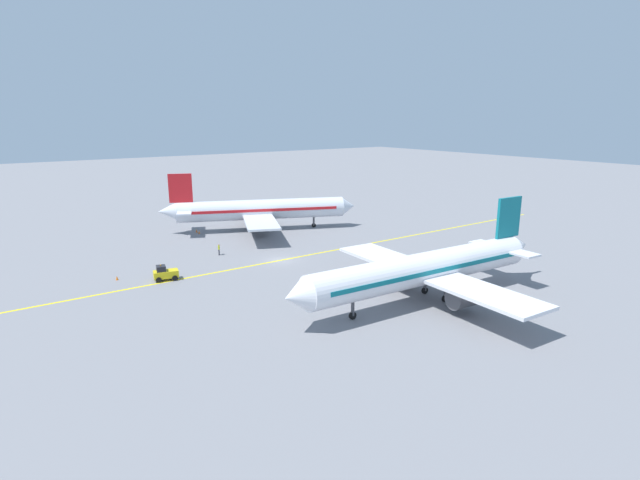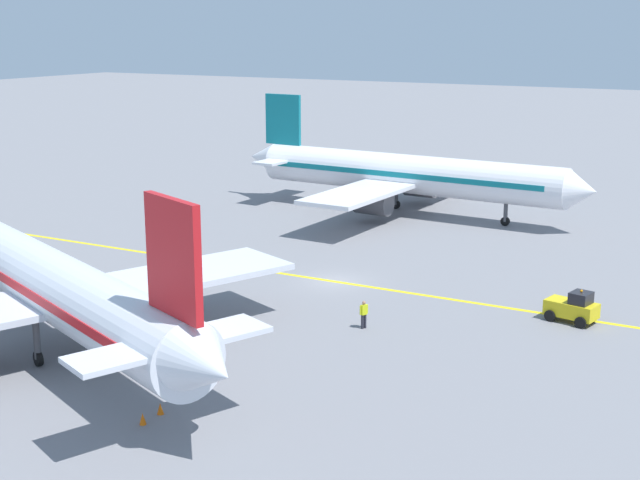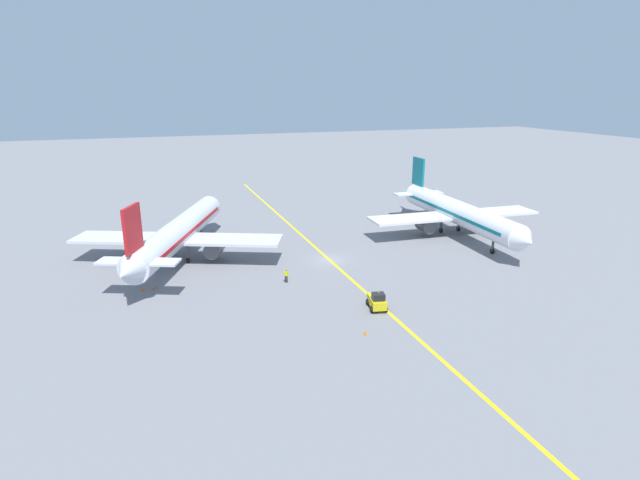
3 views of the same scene
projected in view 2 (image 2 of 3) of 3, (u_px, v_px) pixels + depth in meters
The scene contains 8 objects.
ground_plane at pixel (335, 282), 61.81m from camera, with size 400.00×400.00×0.00m, color slate.
apron_yellow_centreline at pixel (335, 282), 61.81m from camera, with size 0.40×120.00×0.01m, color yellow.
airplane_at_gate at pixel (52, 286), 47.90m from camera, with size 27.81×33.86×10.60m.
airplane_adjacent_stand at pixel (404, 175), 83.11m from camera, with size 28.23×35.52×10.60m.
baggage_tug_white at pixel (573, 308), 53.27m from camera, with size 2.27×3.25×2.11m.
ground_crew_worker at pixel (364, 314), 52.15m from camera, with size 0.52×0.36×1.68m.
traffic_cone_near_nose at pixel (160, 409), 40.80m from camera, with size 0.32×0.32×0.55m, color orange.
traffic_cone_by_wingtip at pixel (143, 419), 39.75m from camera, with size 0.32×0.32×0.55m, color orange.
Camera 2 is at (-52.60, -27.54, 17.46)m, focal length 50.00 mm.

